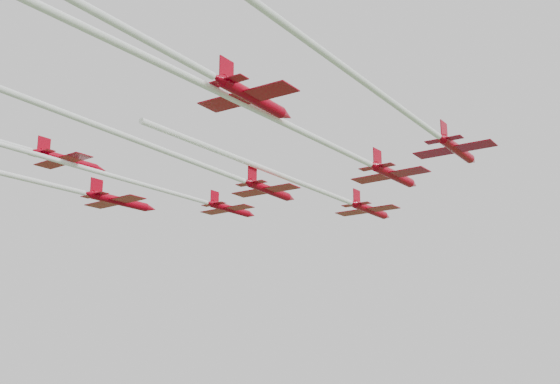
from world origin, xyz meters
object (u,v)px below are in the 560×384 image
at_px(jet_lead, 329,194).
at_px(jet_row2_left, 182,195).
at_px(jet_row3_mid, 212,169).
at_px(jet_row2_right, 310,135).
at_px(jet_row4_right, 96,12).
at_px(jet_row3_right, 417,121).
at_px(jet_row3_left, 23,178).

bearing_deg(jet_lead, jet_row2_left, -140.67).
bearing_deg(jet_row3_mid, jet_row2_right, 18.49).
relative_size(jet_row2_left, jet_row3_mid, 0.93).
bearing_deg(jet_row3_mid, jet_row4_right, -67.75).
relative_size(jet_row2_left, jet_row2_right, 0.64).
xyz_separation_m(jet_lead, jet_row3_right, (17.53, -26.77, -1.35)).
xyz_separation_m(jet_row2_left, jet_row4_right, (18.06, -41.84, 1.30)).
distance_m(jet_lead, jet_row2_right, 22.34).
relative_size(jet_row2_right, jet_row3_left, 1.13).
height_order(jet_row3_right, jet_row4_right, jet_row4_right).
height_order(jet_row3_left, jet_row4_right, jet_row4_right).
bearing_deg(jet_row4_right, jet_lead, 101.40).
bearing_deg(jet_row3_left, jet_row4_right, -26.77).
xyz_separation_m(jet_row3_left, jet_row4_right, (33.01, -29.06, 0.60)).
xyz_separation_m(jet_row2_left, jet_row2_right, (22.68, -12.79, 1.12)).
bearing_deg(jet_lead, jet_row3_right, -44.69).
bearing_deg(jet_row3_mid, jet_row2_left, 140.63).
xyz_separation_m(jet_row2_left, jet_row3_right, (34.76, -17.91, -0.80)).
relative_size(jet_row3_left, jet_row3_mid, 1.30).
bearing_deg(jet_row3_mid, jet_lead, 87.95).
distance_m(jet_lead, jet_row2_left, 19.39).
height_order(jet_lead, jet_row3_right, jet_lead).
height_order(jet_row2_right, jet_row3_left, jet_row2_right).
bearing_deg(jet_row3_left, jet_row3_mid, 11.36).
height_order(jet_row2_left, jet_row3_mid, jet_row2_left).
bearing_deg(jet_row4_right, jet_row3_left, 149.11).
height_order(jet_lead, jet_row3_left, jet_row3_left).
height_order(jet_row2_right, jet_row3_mid, jet_row2_right).
xyz_separation_m(jet_row3_mid, jet_row3_right, (22.57, -3.59, 0.85)).
distance_m(jet_row2_right, jet_row4_right, 29.42).
bearing_deg(jet_row2_right, jet_row3_mid, -158.63).
relative_size(jet_lead, jet_row4_right, 0.75).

